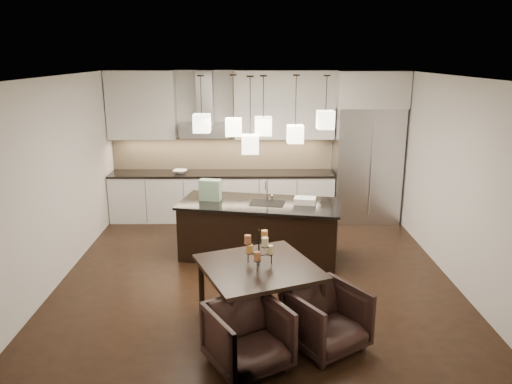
{
  "coord_description": "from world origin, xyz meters",
  "views": [
    {
      "loc": [
        -0.07,
        -6.78,
        3.08
      ],
      "look_at": [
        0.0,
        0.2,
        1.15
      ],
      "focal_mm": 35.0,
      "sensor_mm": 36.0,
      "label": 1
    }
  ],
  "objects_px": {
    "refrigerator": "(366,165)",
    "dining_table": "(259,295)",
    "island_body": "(260,231)",
    "armchair_left": "(248,337)",
    "armchair_right": "(327,319)"
  },
  "relations": [
    {
      "from": "dining_table",
      "to": "island_body",
      "type": "bearing_deg",
      "value": 66.49
    },
    {
      "from": "island_body",
      "to": "armchair_right",
      "type": "height_order",
      "value": "island_body"
    },
    {
      "from": "island_body",
      "to": "dining_table",
      "type": "height_order",
      "value": "island_body"
    },
    {
      "from": "dining_table",
      "to": "armchair_right",
      "type": "bearing_deg",
      "value": -57.22
    },
    {
      "from": "refrigerator",
      "to": "armchair_left",
      "type": "bearing_deg",
      "value": -115.03
    },
    {
      "from": "armchair_left",
      "to": "dining_table",
      "type": "bearing_deg",
      "value": 51.88
    },
    {
      "from": "island_body",
      "to": "armchair_left",
      "type": "xyz_separation_m",
      "value": [
        -0.17,
        -2.91,
        -0.08
      ]
    },
    {
      "from": "armchair_left",
      "to": "refrigerator",
      "type": "bearing_deg",
      "value": 34.92
    },
    {
      "from": "island_body",
      "to": "armchair_left",
      "type": "bearing_deg",
      "value": -82.3
    },
    {
      "from": "refrigerator",
      "to": "dining_table",
      "type": "relative_size",
      "value": 1.74
    },
    {
      "from": "armchair_left",
      "to": "armchair_right",
      "type": "height_order",
      "value": "armchair_right"
    },
    {
      "from": "refrigerator",
      "to": "armchair_right",
      "type": "bearing_deg",
      "value": -107.31
    },
    {
      "from": "island_body",
      "to": "dining_table",
      "type": "relative_size",
      "value": 1.94
    },
    {
      "from": "dining_table",
      "to": "armchair_left",
      "type": "xyz_separation_m",
      "value": [
        -0.12,
        -0.85,
        -0.03
      ]
    },
    {
      "from": "island_body",
      "to": "dining_table",
      "type": "distance_m",
      "value": 2.06
    }
  ]
}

